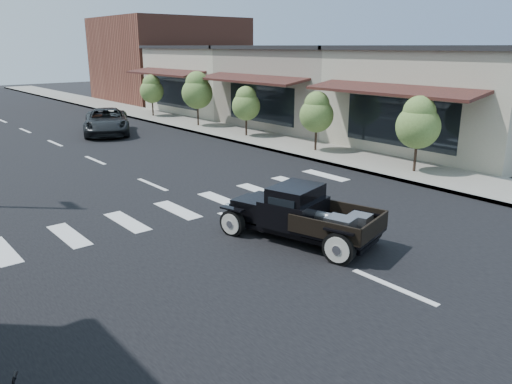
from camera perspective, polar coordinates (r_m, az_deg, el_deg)
ground at (r=12.33m, az=3.97°, el=-5.95°), size 120.00×120.00×0.00m
road at (r=24.97m, az=-20.53°, el=4.55°), size 14.00×80.00×0.02m
road_markings at (r=20.41m, az=-15.76°, el=2.50°), size 12.00×60.00×0.06m
sidewalk_right at (r=28.81m, az=-4.40°, el=7.13°), size 3.00×80.00×0.15m
storefront_near at (r=26.09m, az=22.50°, el=9.81°), size 10.00×9.00×4.50m
storefront_mid at (r=31.33m, az=7.66°, el=11.78°), size 10.00×9.00×4.50m
storefront_far at (r=38.01m, az=-2.57°, el=12.69°), size 10.00×9.00×4.50m
far_building_right at (r=46.56m, az=-9.80°, el=14.69°), size 11.00×10.00×7.00m
small_tree_a at (r=19.44m, az=17.94°, el=6.17°), size 1.62×1.62×2.70m
small_tree_b at (r=22.57m, az=6.90°, el=7.93°), size 1.51×1.51×2.52m
small_tree_c at (r=26.23m, az=-1.13°, el=9.14°), size 1.47×1.47×2.46m
small_tree_d at (r=29.89m, az=-6.71°, el=10.46°), size 1.81×1.81×3.01m
small_tree_e at (r=34.64m, az=-11.79°, el=10.69°), size 1.56×1.56×2.61m
hotrod_pickup at (r=12.35m, az=5.24°, el=-2.45°), size 2.91×4.44×1.41m
second_car at (r=28.70m, az=-16.71°, el=7.70°), size 4.10×5.46×1.38m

